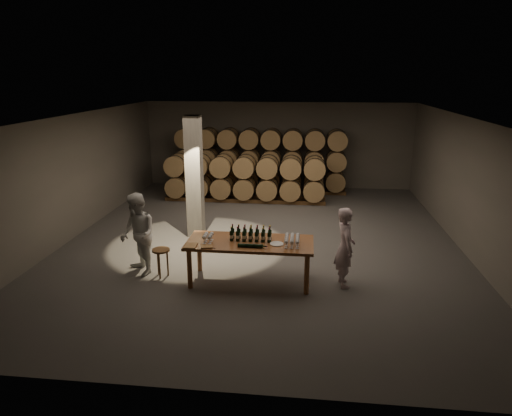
# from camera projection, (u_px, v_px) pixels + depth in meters

# --- Properties ---
(room) EXTENTS (12.00, 12.00, 12.00)m
(room) POSITION_uv_depth(u_px,v_px,m) (194.00, 177.00, 11.93)
(room) COLOR #54524F
(room) RESTS_ON ground
(tasting_table) EXTENTS (2.60, 1.10, 0.90)m
(tasting_table) POSITION_uv_depth(u_px,v_px,m) (250.00, 246.00, 9.39)
(tasting_table) COLOR brown
(tasting_table) RESTS_ON ground
(barrel_stack_back) EXTENTS (6.26, 0.95, 2.31)m
(barrel_stack_back) POSITION_uv_depth(u_px,v_px,m) (261.00, 159.00, 16.68)
(barrel_stack_back) COLOR brown
(barrel_stack_back) RESTS_ON ground
(barrel_stack_front) EXTENTS (5.48, 0.95, 1.57)m
(barrel_stack_front) POSITION_uv_depth(u_px,v_px,m) (245.00, 177.00, 15.49)
(barrel_stack_front) COLOR brown
(barrel_stack_front) RESTS_ON ground
(bottle_cluster) EXTENTS (0.86, 0.23, 0.31)m
(bottle_cluster) POSITION_uv_depth(u_px,v_px,m) (251.00, 235.00, 9.40)
(bottle_cluster) COLOR black
(bottle_cluster) RESTS_ON tasting_table
(lying_bottles) EXTENTS (0.59, 0.07, 0.07)m
(lying_bottles) POSITION_uv_depth(u_px,v_px,m) (251.00, 246.00, 9.03)
(lying_bottles) COLOR black
(lying_bottles) RESTS_ON tasting_table
(glass_cluster_left) EXTENTS (0.20, 0.31, 0.18)m
(glass_cluster_left) POSITION_uv_depth(u_px,v_px,m) (208.00, 236.00, 9.31)
(glass_cluster_left) COLOR silver
(glass_cluster_left) RESTS_ON tasting_table
(glass_cluster_right) EXTENTS (0.30, 0.52, 0.17)m
(glass_cluster_right) POSITION_uv_depth(u_px,v_px,m) (292.00, 239.00, 9.17)
(glass_cluster_right) COLOR silver
(glass_cluster_right) RESTS_ON tasting_table
(plate) EXTENTS (0.28, 0.28, 0.02)m
(plate) POSITION_uv_depth(u_px,v_px,m) (277.00, 244.00, 9.21)
(plate) COLOR silver
(plate) RESTS_ON tasting_table
(notebook_near) EXTENTS (0.26, 0.23, 0.03)m
(notebook_near) POSITION_uv_depth(u_px,v_px,m) (206.00, 247.00, 9.04)
(notebook_near) COLOR olive
(notebook_near) RESTS_ON tasting_table
(notebook_corner) EXTENTS (0.24, 0.30, 0.03)m
(notebook_corner) POSITION_uv_depth(u_px,v_px,m) (191.00, 246.00, 9.09)
(notebook_corner) COLOR olive
(notebook_corner) RESTS_ON tasting_table
(pen) EXTENTS (0.14, 0.05, 0.01)m
(pen) POSITION_uv_depth(u_px,v_px,m) (212.00, 248.00, 9.01)
(pen) COLOR black
(pen) RESTS_ON tasting_table
(stool) EXTENTS (0.37, 0.37, 0.62)m
(stool) POSITION_uv_depth(u_px,v_px,m) (161.00, 254.00, 9.73)
(stool) COLOR brown
(stool) RESTS_ON ground
(person_man) EXTENTS (0.50, 0.67, 1.67)m
(person_man) POSITION_uv_depth(u_px,v_px,m) (345.00, 247.00, 9.23)
(person_man) COLOR beige
(person_man) RESTS_ON ground
(person_woman) EXTENTS (1.08, 1.11, 1.80)m
(person_woman) POSITION_uv_depth(u_px,v_px,m) (138.00, 234.00, 9.78)
(person_woman) COLOR silver
(person_woman) RESTS_ON ground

